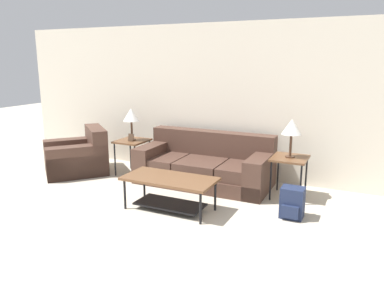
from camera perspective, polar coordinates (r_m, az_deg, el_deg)
name	(u,v)px	position (r m, az deg, el deg)	size (l,w,h in m)	color
wall_back	(237,102)	(6.38, 6.89, 6.41)	(9.02, 0.06, 2.60)	silver
couch	(205,166)	(6.14, 1.97, -3.37)	(2.16, 1.00, 0.82)	#4C3328
armchair	(78,157)	(7.04, -16.95, -1.92)	(1.37, 1.38, 0.80)	#4C3328
coffee_table	(170,186)	(5.06, -3.42, -6.40)	(1.25, 0.60, 0.46)	brown
side_table_left	(132,144)	(6.68, -9.09, 0.06)	(0.50, 0.55, 0.61)	brown
side_table_right	(290,161)	(5.63, 14.66, -2.59)	(0.50, 0.55, 0.61)	brown
table_lamp_left	(131,116)	(6.59, -9.25, 4.30)	(0.28, 0.28, 0.56)	#472D1E
table_lamp_right	(292,128)	(5.52, 14.95, 2.42)	(0.28, 0.28, 0.56)	#472D1E
backpack	(292,203)	(5.03, 15.02, -8.68)	(0.29, 0.31, 0.40)	#1E2847
picture_frame	(131,137)	(6.56, -9.29, 0.99)	(0.10, 0.04, 0.13)	#4C3828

